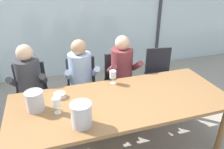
% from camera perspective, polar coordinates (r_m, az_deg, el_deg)
% --- Properties ---
extents(ground, '(14.00, 14.00, 0.00)m').
position_cam_1_polar(ground, '(3.67, -3.10, -8.11)').
color(ground, '#9E9384').
extents(window_glass_panel, '(7.65, 0.03, 2.60)m').
position_cam_1_polar(window_glass_panel, '(4.46, -8.26, 16.05)').
color(window_glass_panel, silver).
rests_on(window_glass_panel, ground).
extents(window_mullion_right, '(0.06, 0.06, 2.60)m').
position_cam_1_polar(window_mullion_right, '(5.02, 12.41, 16.84)').
color(window_mullion_right, '#38383D').
rests_on(window_mullion_right, ground).
extents(hillside_vineyard, '(13.65, 2.40, 1.63)m').
position_cam_1_polar(hillside_vineyard, '(7.85, -12.56, 16.45)').
color(hillside_vineyard, '#477A38').
rests_on(hillside_vineyard, ground).
extents(dining_table, '(2.45, 1.00, 0.73)m').
position_cam_1_polar(dining_table, '(2.50, 2.44, -7.80)').
color(dining_table, olive).
rests_on(dining_table, ground).
extents(chair_near_curtain, '(0.45, 0.45, 0.89)m').
position_cam_1_polar(chair_near_curtain, '(3.27, -20.22, -3.84)').
color(chair_near_curtain, '#232328').
rests_on(chair_near_curtain, ground).
extents(chair_left_of_center, '(0.46, 0.46, 0.89)m').
position_cam_1_polar(chair_left_of_center, '(3.28, -7.73, -2.26)').
color(chair_left_of_center, '#232328').
rests_on(chair_left_of_center, ground).
extents(chair_center, '(0.48, 0.48, 0.89)m').
position_cam_1_polar(chair_center, '(3.40, 1.92, -0.90)').
color(chair_center, '#232328').
rests_on(chair_center, ground).
extents(chair_right_of_center, '(0.50, 0.50, 0.89)m').
position_cam_1_polar(chair_right_of_center, '(3.70, 12.24, 0.83)').
color(chair_right_of_center, '#232328').
rests_on(chair_right_of_center, ground).
extents(person_charcoal_jacket, '(0.48, 0.62, 1.21)m').
position_cam_1_polar(person_charcoal_jacket, '(3.06, -20.70, -2.36)').
color(person_charcoal_jacket, '#38383D').
rests_on(person_charcoal_jacket, ground).
extents(person_pale_blue_shirt, '(0.47, 0.62, 1.21)m').
position_cam_1_polar(person_pale_blue_shirt, '(3.07, -7.96, -0.64)').
color(person_pale_blue_shirt, '#9EB2D1').
rests_on(person_pale_blue_shirt, ground).
extents(person_maroon_top, '(0.47, 0.62, 1.21)m').
position_cam_1_polar(person_maroon_top, '(3.22, 2.97, 0.86)').
color(person_maroon_top, brown).
rests_on(person_maroon_top, ground).
extents(ice_bucket_primary, '(0.20, 0.20, 0.24)m').
position_cam_1_polar(ice_bucket_primary, '(2.06, -7.96, -10.23)').
color(ice_bucket_primary, '#B7B7BC').
rests_on(ice_bucket_primary, dining_table).
extents(ice_bucket_secondary, '(0.19, 0.19, 0.21)m').
position_cam_1_polar(ice_bucket_secondary, '(2.38, -19.44, -6.40)').
color(ice_bucket_secondary, '#B7B7BC').
rests_on(ice_bucket_secondary, dining_table).
extents(tasting_bowl, '(0.13, 0.13, 0.05)m').
position_cam_1_polar(tasting_bowl, '(2.57, -13.42, -5.26)').
color(tasting_bowl, silver).
rests_on(tasting_bowl, dining_table).
extents(wine_glass_by_left_taster, '(0.08, 0.08, 0.17)m').
position_cam_1_polar(wine_glass_by_left_taster, '(2.27, -14.23, -7.13)').
color(wine_glass_by_left_taster, silver).
rests_on(wine_glass_by_left_taster, dining_table).
extents(wine_glass_near_bucket, '(0.08, 0.08, 0.17)m').
position_cam_1_polar(wine_glass_near_bucket, '(2.75, 0.21, -0.10)').
color(wine_glass_near_bucket, silver).
rests_on(wine_glass_near_bucket, dining_table).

